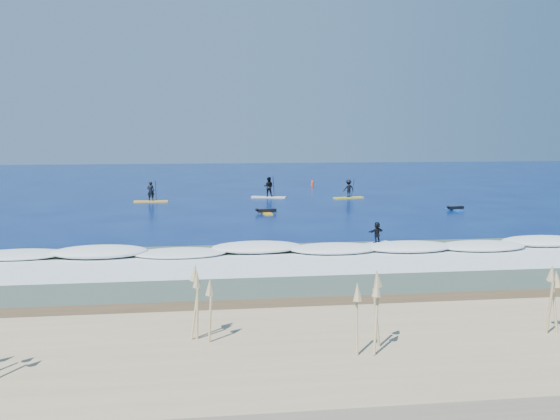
{
  "coord_description": "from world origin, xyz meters",
  "views": [
    {
      "loc": [
        -6.12,
        -41.62,
        6.3
      ],
      "look_at": [
        -0.13,
        2.71,
        0.6
      ],
      "focal_mm": 40.0,
      "sensor_mm": 36.0,
      "label": 1
    }
  ],
  "objects": [
    {
      "name": "whitewater",
      "position": [
        0.0,
        -13.0,
        0.0
      ],
      "size": [
        34.0,
        5.0,
        0.02
      ],
      "primitive_type": "cube",
      "color": "silver",
      "rests_on": "ground"
    },
    {
      "name": "ground",
      "position": [
        0.0,
        0.0,
        0.0
      ],
      "size": [
        160.0,
        160.0,
        0.0
      ],
      "primitive_type": "plane",
      "color": "#04104D",
      "rests_on": "ground"
    },
    {
      "name": "prone_paddler_far",
      "position": [
        14.3,
        5.32,
        0.14
      ],
      "size": [
        1.52,
        1.98,
        0.4
      ],
      "rotation": [
        0.0,
        0.0,
        1.79
      ],
      "color": "#1651AA",
      "rests_on": "ground"
    },
    {
      "name": "sup_paddler_center",
      "position": [
        0.68,
        16.75,
        0.85
      ],
      "size": [
        3.35,
        1.77,
        2.29
      ],
      "rotation": [
        0.0,
        0.0,
        -0.31
      ],
      "color": "silver",
      "rests_on": "ground"
    },
    {
      "name": "marker_buoy",
      "position": [
        7.06,
        28.3,
        0.31
      ],
      "size": [
        0.3,
        0.3,
        0.72
      ],
      "rotation": [
        0.0,
        0.0,
        -0.16
      ],
      "color": "#EB3E14",
      "rests_on": "ground"
    },
    {
      "name": "wet_sand_strip",
      "position": [
        0.0,
        -21.5,
        0.0
      ],
      "size": [
        90.0,
        5.0,
        0.08
      ],
      "primitive_type": "cube",
      "color": "#44361F",
      "rests_on": "ground"
    },
    {
      "name": "dune",
      "position": [
        0.0,
        -27.0,
        0.0
      ],
      "size": [
        90.0,
        7.0,
        2.0
      ],
      "primitive_type": "cube",
      "color": "tan",
      "rests_on": "ground"
    },
    {
      "name": "shallow_water",
      "position": [
        0.0,
        -14.0,
        0.01
      ],
      "size": [
        90.0,
        13.0,
        0.01
      ],
      "primitive_type": "cube",
      "color": "#3E5546",
      "rests_on": "ground"
    },
    {
      "name": "prone_paddler_near",
      "position": [
        -0.85,
        5.48,
        0.15
      ],
      "size": [
        1.66,
        2.14,
        0.44
      ],
      "rotation": [
        0.0,
        0.0,
        1.75
      ],
      "color": "yellow",
      "rests_on": "ground"
    },
    {
      "name": "wave_surfer",
      "position": [
        3.6,
        -9.15,
        0.71
      ],
      "size": [
        1.69,
        1.23,
        1.22
      ],
      "rotation": [
        0.0,
        0.0,
        0.52
      ],
      "color": "white",
      "rests_on": "breaking_wave"
    },
    {
      "name": "dune_grass",
      "position": [
        0.0,
        -27.0,
        1.85
      ],
      "size": [
        40.0,
        4.0,
        1.7
      ],
      "primitive_type": null,
      "color": "tan",
      "rests_on": "dune"
    },
    {
      "name": "sup_paddler_right",
      "position": [
        8.07,
        15.24,
        0.78
      ],
      "size": [
        2.95,
        1.31,
        2.01
      ],
      "rotation": [
        0.0,
        0.0,
        0.22
      ],
      "color": "yellow",
      "rests_on": "ground"
    },
    {
      "name": "sup_paddler_left",
      "position": [
        -10.13,
        14.58,
        0.66
      ],
      "size": [
        3.02,
        0.84,
        2.1
      ],
      "rotation": [
        0.0,
        0.0,
        -0.03
      ],
      "color": "yellow",
      "rests_on": "ground"
    },
    {
      "name": "breaking_wave",
      "position": [
        0.0,
        -10.0,
        0.0
      ],
      "size": [
        40.0,
        6.0,
        0.3
      ],
      "primitive_type": "cube",
      "color": "white",
      "rests_on": "ground"
    }
  ]
}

